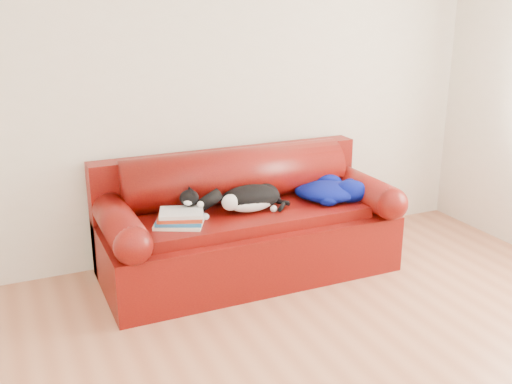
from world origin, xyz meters
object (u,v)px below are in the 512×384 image
book_stack (180,218)px  blanket (330,190)px  sofa_base (248,242)px  cat (250,199)px

book_stack → blanket: size_ratio=0.72×
sofa_base → cat: 0.36m
sofa_base → cat: cat is taller
book_stack → cat: size_ratio=0.59×
book_stack → cat: (0.54, 0.07, 0.04)m
cat → sofa_base: bearing=78.9°
cat → blanket: 0.65m
sofa_base → cat: size_ratio=3.22×
cat → blanket: bearing=-6.1°
book_stack → cat: 0.54m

